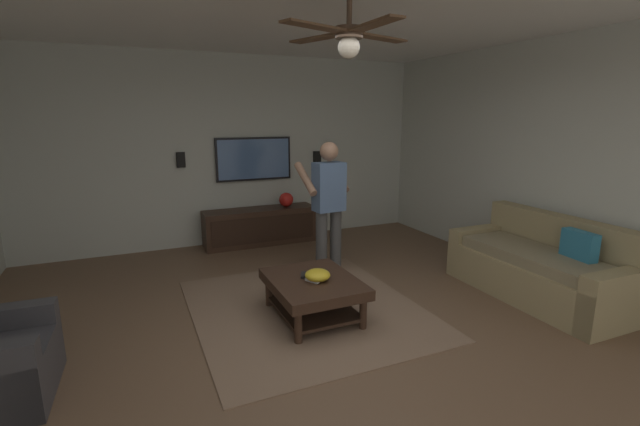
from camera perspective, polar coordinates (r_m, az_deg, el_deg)
ground_plane at (r=3.99m, az=0.99°, el=-16.44°), size 8.21×8.21×0.00m
wall_back_tv at (r=6.81m, az=-11.50°, el=7.96°), size 0.10×6.26×2.82m
wall_side_window at (r=5.57m, az=31.30°, el=5.38°), size 7.04×0.10×2.82m
area_rug at (r=4.58m, az=-1.90°, el=-12.36°), size 2.49×2.20×0.01m
couch at (r=5.33m, az=26.86°, el=-6.48°), size 1.91×0.88×0.87m
coffee_table at (r=4.29m, az=-0.90°, el=-9.89°), size 1.00×0.80×0.40m
media_console at (r=6.75m, az=-7.82°, el=-1.73°), size 0.45×1.70×0.55m
tv at (r=6.81m, az=-8.65°, el=7.01°), size 0.05×1.17×0.66m
person_standing at (r=5.23m, az=1.07°, el=1.55°), size 0.56×0.57×1.64m
bowl at (r=4.19m, az=-0.32°, el=-8.13°), size 0.24×0.24×0.11m
remote_white at (r=4.17m, az=-1.02°, el=-8.83°), size 0.15×0.11×0.02m
remote_black at (r=4.31m, az=-2.19°, el=-8.12°), size 0.15×0.10×0.02m
vase_round at (r=6.79m, az=-4.44°, el=1.76°), size 0.22×0.22×0.22m
wall_speaker_left at (r=7.18m, az=-0.38°, el=7.22°), size 0.06×0.12×0.22m
wall_speaker_right at (r=6.62m, az=-17.75°, el=6.65°), size 0.06×0.12×0.22m
ceiling_fan at (r=3.39m, az=3.70°, el=22.03°), size 1.19×1.18×0.46m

